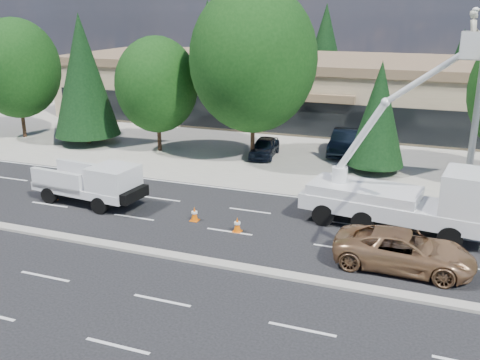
% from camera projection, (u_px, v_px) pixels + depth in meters
% --- Properties ---
extents(ground, '(140.00, 140.00, 0.00)m').
position_uv_depth(ground, '(200.00, 262.00, 21.44)').
color(ground, black).
rests_on(ground, ground).
extents(concrete_apron, '(140.00, 22.00, 0.01)m').
position_uv_depth(concrete_apron, '(313.00, 146.00, 39.26)').
color(concrete_apron, gray).
rests_on(concrete_apron, ground).
extents(road_median, '(120.00, 0.55, 0.12)m').
position_uv_depth(road_median, '(200.00, 260.00, 21.42)').
color(road_median, gray).
rests_on(road_median, ground).
extents(strip_mall, '(50.40, 15.40, 5.50)m').
position_uv_depth(strip_mall, '(340.00, 89.00, 47.28)').
color(strip_mall, tan).
rests_on(strip_mall, ground).
extents(tree_front_a, '(6.54, 6.54, 9.08)m').
position_uv_depth(tree_front_a, '(17.00, 68.00, 40.49)').
color(tree_front_a, '#332114').
rests_on(tree_front_a, ground).
extents(tree_front_b, '(4.77, 4.77, 9.40)m').
position_uv_depth(tree_front_b, '(83.00, 75.00, 38.58)').
color(tree_front_b, '#332114').
rests_on(tree_front_b, ground).
extents(tree_front_c, '(5.73, 5.73, 7.95)m').
position_uv_depth(tree_front_c, '(157.00, 85.00, 36.70)').
color(tree_front_c, '#332114').
rests_on(tree_front_c, ground).
extents(tree_front_d, '(8.14, 8.14, 11.29)m').
position_uv_depth(tree_front_d, '(253.00, 59.00, 33.77)').
color(tree_front_d, '#332114').
rests_on(tree_front_d, ground).
extents(tree_front_e, '(3.45, 3.45, 6.79)m').
position_uv_depth(tree_front_e, '(379.00, 114.00, 32.02)').
color(tree_front_e, '#332114').
rests_on(tree_front_e, ground).
extents(tree_back_a, '(5.39, 5.39, 10.61)m').
position_uv_depth(tree_back_a, '(208.00, 43.00, 63.11)').
color(tree_back_a, '#332114').
rests_on(tree_back_a, ground).
extents(tree_back_b, '(5.17, 5.17, 10.20)m').
position_uv_depth(tree_back_b, '(325.00, 48.00, 58.52)').
color(tree_back_b, '#332114').
rests_on(tree_back_b, ground).
extents(tree_back_c, '(3.92, 3.92, 7.74)m').
position_uv_depth(tree_back_c, '(461.00, 65.00, 54.27)').
color(tree_back_c, '#332114').
rests_on(tree_back_c, ground).
extents(utility_pickup, '(5.90, 2.70, 2.19)m').
position_uv_depth(utility_pickup, '(93.00, 187.00, 27.50)').
color(utility_pickup, white).
rests_on(utility_pickup, ground).
extents(bucket_truck, '(8.66, 3.59, 9.74)m').
position_uv_depth(bucket_truck, '(414.00, 188.00, 23.67)').
color(bucket_truck, white).
rests_on(bucket_truck, ground).
extents(traffic_cone_a, '(0.40, 0.40, 0.70)m').
position_uv_depth(traffic_cone_a, '(52.00, 194.00, 28.12)').
color(traffic_cone_a, '#EC6007').
rests_on(traffic_cone_a, ground).
extents(traffic_cone_b, '(0.40, 0.40, 0.70)m').
position_uv_depth(traffic_cone_b, '(194.00, 214.00, 25.47)').
color(traffic_cone_b, '#EC6007').
rests_on(traffic_cone_b, ground).
extents(traffic_cone_c, '(0.40, 0.40, 0.70)m').
position_uv_depth(traffic_cone_c, '(237.00, 225.00, 24.21)').
color(traffic_cone_c, '#EC6007').
rests_on(traffic_cone_c, ground).
extents(minivan, '(5.41, 2.60, 1.49)m').
position_uv_depth(minivan, '(404.00, 250.00, 20.72)').
color(minivan, '#A0744D').
rests_on(minivan, ground).
extents(parked_car_west, '(1.89, 4.01, 1.33)m').
position_uv_depth(parked_car_west, '(264.00, 147.00, 36.32)').
color(parked_car_west, black).
rests_on(parked_car_west, ground).
extents(parked_car_east, '(1.85, 5.06, 1.65)m').
position_uv_depth(parked_car_east, '(345.00, 142.00, 37.05)').
color(parked_car_east, black).
rests_on(parked_car_east, ground).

